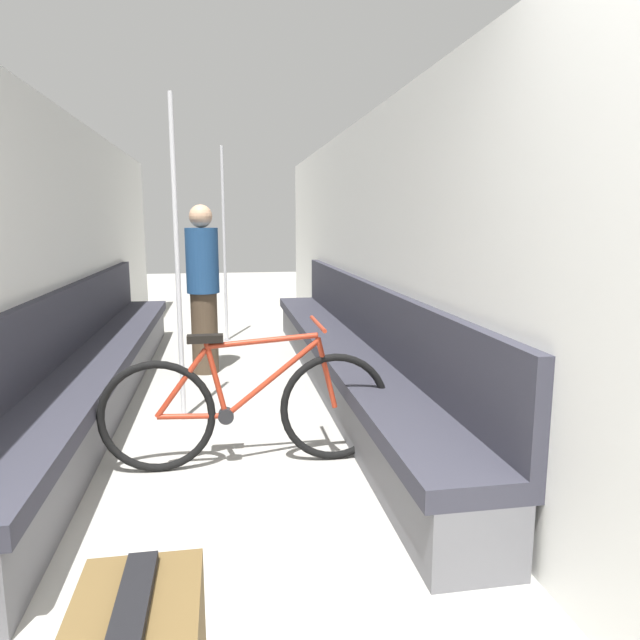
# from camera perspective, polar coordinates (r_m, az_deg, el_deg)

# --- Properties ---
(wall_left) EXTENTS (0.10, 10.05, 2.29)m
(wall_left) POSITION_cam_1_polar(r_m,az_deg,el_deg) (4.63, -25.54, 5.50)
(wall_left) COLOR silver
(wall_left) RESTS_ON ground
(wall_right) EXTENTS (0.10, 10.05, 2.29)m
(wall_right) POSITION_cam_1_polar(r_m,az_deg,el_deg) (4.63, 6.18, 6.40)
(wall_right) COLOR silver
(wall_right) RESTS_ON ground
(bench_seat_row_left) EXTENTS (0.49, 5.43, 0.93)m
(bench_seat_row_left) POSITION_cam_1_polar(r_m,az_deg,el_deg) (4.84, -21.31, -4.30)
(bench_seat_row_left) COLOR #5B5B60
(bench_seat_row_left) RESTS_ON ground
(bench_seat_row_right) EXTENTS (0.49, 5.43, 0.93)m
(bench_seat_row_right) POSITION_cam_1_polar(r_m,az_deg,el_deg) (4.84, 2.51, -3.61)
(bench_seat_row_right) COLOR #5B5B60
(bench_seat_row_right) RESTS_ON ground
(bicycle) EXTENTS (1.68, 0.46, 0.85)m
(bicycle) POSITION_cam_1_polar(r_m,az_deg,el_deg) (3.37, -7.20, -8.69)
(bicycle) COLOR black
(bicycle) RESTS_ON ground
(grab_pole_near) EXTENTS (0.08, 0.08, 2.27)m
(grab_pole_near) POSITION_cam_1_polar(r_m,az_deg,el_deg) (4.12, -14.02, 5.21)
(grab_pole_near) COLOR gray
(grab_pole_near) RESTS_ON ground
(grab_pole_far) EXTENTS (0.08, 0.08, 2.27)m
(grab_pole_far) POSITION_cam_1_polar(r_m,az_deg,el_deg) (6.85, -9.52, 7.12)
(grab_pole_far) COLOR gray
(grab_pole_far) RESTS_ON ground
(passenger_standing) EXTENTS (0.30, 0.30, 1.57)m
(passenger_standing) POSITION_cam_1_polar(r_m,az_deg,el_deg) (5.42, -11.58, 3.17)
(passenger_standing) COLOR #473828
(passenger_standing) RESTS_ON ground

